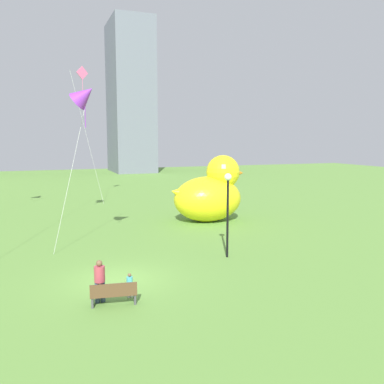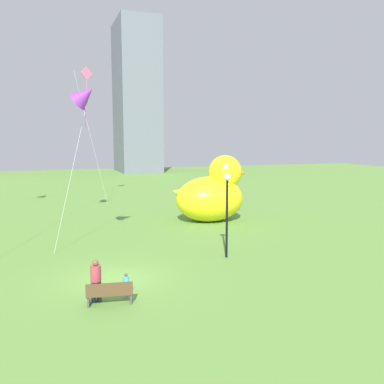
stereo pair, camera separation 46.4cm
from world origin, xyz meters
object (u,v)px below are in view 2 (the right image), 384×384
person_adult (96,279)px  giant_inflatable_duck (212,193)px  kite_pink (87,80)px  lamppost (227,199)px  person_child (126,284)px  kite_purple (85,96)px  park_bench (110,293)px

person_adult → giant_inflatable_duck: 16.55m
giant_inflatable_duck → kite_pink: bearing=121.8°
lamppost → kite_pink: (-4.82, 21.81, 8.72)m
person_child → kite_purple: 10.77m
giant_inflatable_duck → kite_purple: kite_purple is taller
kite_purple → kite_pink: 18.69m
person_child → kite_pink: (1.20, 25.51, 11.30)m
person_child → kite_purple: kite_purple is taller
person_child → giant_inflatable_duck: (9.00, 12.93, 1.59)m
person_adult → kite_purple: (0.47, 7.29, 7.58)m
kite_purple → kite_pink: (1.90, 18.29, 3.34)m
person_adult → kite_pink: size_ratio=0.13×
giant_inflatable_duck → kite_pink: (-7.79, 12.58, 9.71)m
person_adult → giant_inflatable_duck: (10.16, 13.01, 1.22)m
kite_purple → lamppost: bearing=-27.7°
kite_pink → giant_inflatable_duck: bearing=-58.2°
kite_purple → kite_pink: kite_pink is taller
person_adult → park_bench: bearing=-50.3°
park_bench → lamppost: bearing=32.4°
kite_pink → person_adult: bearing=-95.3°
lamppost → person_adult: bearing=-152.3°
person_adult → giant_inflatable_duck: giant_inflatable_duck is taller
lamppost → kite_purple: kite_purple is taller
park_bench → person_adult: bearing=129.7°
lamppost → park_bench: bearing=-147.6°
park_bench → person_child: person_child is taller
person_child → giant_inflatable_duck: bearing=55.2°
park_bench → person_adult: 0.81m
lamppost → kite_purple: (-6.72, 3.52, 5.39)m
person_adult → giant_inflatable_duck: bearing=52.0°
park_bench → person_child: 0.95m
park_bench → person_child: size_ratio=1.81×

